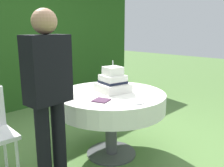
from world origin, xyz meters
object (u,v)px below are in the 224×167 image
Objects in this scene: napkin_stack at (101,100)px; standing_person at (49,93)px; cake_table at (111,102)px; serving_plate_left at (142,89)px; wedding_cake at (113,82)px; serving_plate_far at (137,102)px; serving_plate_near at (86,87)px.

napkin_stack is 0.09× the size of standing_person.
serving_plate_left is (0.36, -0.15, 0.12)m from cake_table.
wedding_cake reaches higher than cake_table.
serving_plate_left is 0.07× the size of standing_person.
wedding_cake is 0.51m from serving_plate_far.
cake_table is 0.76× the size of standing_person.
napkin_stack is (-0.65, 0.01, -0.00)m from serving_plate_left.
standing_person is (-0.77, 0.32, 0.18)m from serving_plate_far.
napkin_stack is at bearing -115.47° from serving_plate_near.
standing_person is at bearing 157.49° from serving_plate_far.
serving_plate_far is (-0.15, -0.47, -0.10)m from wedding_cake.
napkin_stack is at bearing 122.83° from serving_plate_far.
wedding_cake is 0.24× the size of standing_person.
wedding_cake is 2.57× the size of serving_plate_near.
wedding_cake is at bearing 9.26° from standing_person.
serving_plate_left reaches higher than cake_table.
standing_person is (-1.22, 0.04, 0.18)m from serving_plate_left.
serving_plate_near is 0.85m from serving_plate_far.
wedding_cake is at bearing 148.07° from serving_plate_left.
cake_table is at bearing 7.73° from standing_person.
napkin_stack is (-0.35, -0.17, -0.10)m from wedding_cake.
serving_plate_far is at bearing -148.03° from serving_plate_left.
standing_person is at bearing 178.33° from serving_plate_left.
serving_plate_left is (0.45, 0.28, 0.00)m from serving_plate_far.
serving_plate_left is at bearing -22.94° from cake_table.
standing_person is (-0.84, -0.53, 0.18)m from serving_plate_near.
wedding_cake is at bearing 71.76° from serving_plate_far.
serving_plate_near is 0.60m from napkin_stack.
wedding_cake reaches higher than serving_plate_left.
serving_plate_far is at bearing -94.59° from serving_plate_near.
serving_plate_far is 0.91× the size of napkin_stack.
cake_table is 8.02× the size of napkin_stack.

